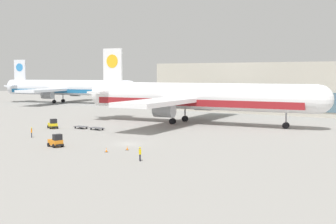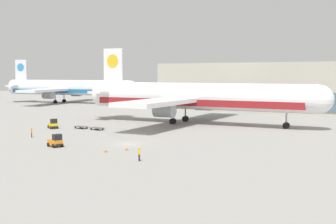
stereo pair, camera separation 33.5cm
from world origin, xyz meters
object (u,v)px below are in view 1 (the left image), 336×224
at_px(baggage_tug_mid, 53,124).
at_px(baggage_dolly_second, 97,128).
at_px(traffic_cone_far, 106,150).
at_px(ground_crew_far, 140,153).
at_px(traffic_cone_near, 127,148).
at_px(baggage_dolly_lead, 81,127).
at_px(baggage_tug_foreground, 56,141).
at_px(airplane_main, 193,97).
at_px(ground_crew_near, 32,132).
at_px(airplane_distant, 66,88).

height_order(baggage_tug_mid, baggage_dolly_second, baggage_tug_mid).
bearing_deg(traffic_cone_far, ground_crew_far, -19.07).
bearing_deg(traffic_cone_near, baggage_dolly_lead, 147.46).
height_order(baggage_dolly_second, traffic_cone_far, traffic_cone_far).
distance_m(baggage_tug_mid, baggage_dolly_second, 9.49).
distance_m(baggage_tug_foreground, traffic_cone_near, 11.42).
distance_m(baggage_dolly_second, traffic_cone_near, 25.32).
height_order(baggage_tug_foreground, traffic_cone_far, baggage_tug_foreground).
distance_m(airplane_main, baggage_tug_mid, 30.50).
distance_m(baggage_tug_mid, ground_crew_far, 39.94).
distance_m(baggage_tug_foreground, baggage_tug_mid, 24.21).
bearing_deg(traffic_cone_near, baggage_tug_mid, 156.86).
height_order(airplane_main, baggage_tug_mid, airplane_main).
height_order(baggage_tug_foreground, ground_crew_far, baggage_tug_foreground).
xyz_separation_m(baggage_tug_mid, baggage_dolly_lead, (4.79, 3.03, -0.49)).
relative_size(airplane_main, ground_crew_near, 32.42).
distance_m(airplane_distant, ground_crew_far, 119.21).
xyz_separation_m(baggage_dolly_lead, traffic_cone_far, (22.74, -18.39, -0.08)).
distance_m(airplane_main, airplane_distant, 82.33).
distance_m(baggage_dolly_lead, ground_crew_near, 14.39).
relative_size(airplane_main, traffic_cone_near, 98.97).
height_order(airplane_distant, baggage_tug_foreground, airplane_distant).
distance_m(baggage_dolly_second, traffic_cone_far, 26.27).
bearing_deg(baggage_tug_mid, airplane_distant, 160.63).
distance_m(airplane_distant, ground_crew_near, 93.61).
distance_m(airplane_main, baggage_tug_foreground, 39.91).
height_order(baggage_dolly_lead, traffic_cone_near, traffic_cone_near).
xyz_separation_m(ground_crew_far, traffic_cone_far, (-8.05, 2.78, -0.78)).
bearing_deg(ground_crew_far, ground_crew_near, -157.89).
bearing_deg(ground_crew_far, traffic_cone_near, 174.81).
distance_m(baggage_dolly_second, ground_crew_near, 14.54).
distance_m(ground_crew_far, traffic_cone_far, 8.56).
relative_size(ground_crew_near, traffic_cone_near, 3.05).
relative_size(baggage_tug_foreground, baggage_dolly_second, 0.72).
bearing_deg(baggage_dolly_lead, baggage_tug_foreground, -49.53).
xyz_separation_m(airplane_main, baggage_dolly_lead, (-13.97, -20.50, -5.45)).
height_order(baggage_tug_mid, baggage_dolly_lead, baggage_tug_mid).
height_order(airplane_distant, traffic_cone_near, airplane_distant).
distance_m(baggage_tug_foreground, baggage_dolly_second, 21.34).
height_order(baggage_tug_foreground, traffic_cone_near, baggage_tug_foreground).
distance_m(traffic_cone_near, traffic_cone_far, 3.30).
distance_m(ground_crew_far, traffic_cone_near, 8.87).
bearing_deg(airplane_distant, baggage_dolly_lead, -56.89).
xyz_separation_m(baggage_tug_mid, traffic_cone_far, (27.53, -15.36, -0.57)).
bearing_deg(baggage_tug_foreground, airplane_distant, 149.40).
bearing_deg(baggage_dolly_lead, baggage_tug_mid, -142.07).
distance_m(baggage_tug_foreground, ground_crew_far, 17.59).
xyz_separation_m(airplane_main, ground_crew_far, (16.83, -41.67, -4.75)).
distance_m(baggage_tug_mid, baggage_dolly_lead, 5.69).
xyz_separation_m(baggage_tug_mid, ground_crew_far, (35.58, -18.14, 0.21)).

